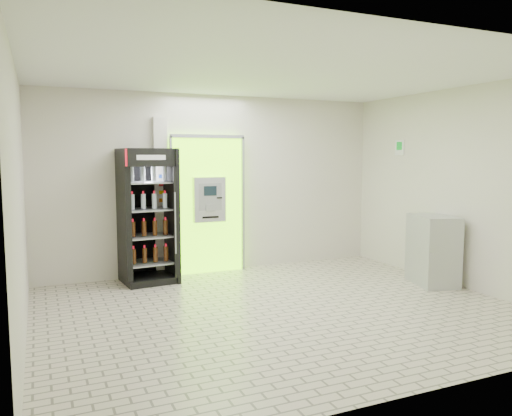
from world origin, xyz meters
TOP-DOWN VIEW (x-y plane):
  - ground at (0.00, 0.00)m, footprint 6.00×6.00m
  - room_shell at (0.00, 0.00)m, footprint 6.00×6.00m
  - atm_assembly at (-0.20, 2.41)m, footprint 1.30×0.24m
  - pillar at (-0.98, 2.45)m, footprint 0.22×0.11m
  - beverage_cooler at (-1.27, 2.15)m, footprint 0.85×0.79m
  - steel_cabinet at (2.72, 0.24)m, footprint 0.75×0.92m
  - exit_sign at (2.99, 1.40)m, footprint 0.02×0.22m

SIDE VIEW (x-z plane):
  - ground at x=0.00m, z-range 0.00..0.00m
  - steel_cabinet at x=2.72m, z-range 0.00..1.07m
  - beverage_cooler at x=-1.27m, z-range -0.04..2.05m
  - atm_assembly at x=-0.20m, z-range 0.01..2.34m
  - pillar at x=-0.98m, z-range 0.00..2.60m
  - room_shell at x=0.00m, z-range -1.16..4.84m
  - exit_sign at x=2.99m, z-range 1.99..2.25m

